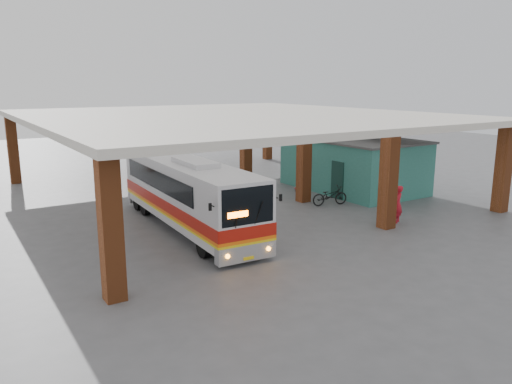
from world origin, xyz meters
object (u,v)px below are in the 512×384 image
object	(u,v)px
red_chair	(300,186)
coach_bus	(188,194)
motorcycle	(330,196)
pedestrian	(398,204)

from	to	relation	value
red_chair	coach_bus	bearing A→B (deg)	-173.87
coach_bus	red_chair	distance (m)	9.66
motorcycle	pedestrian	world-z (taller)	pedestrian
pedestrian	motorcycle	bearing A→B (deg)	-116.31
coach_bus	motorcycle	size ratio (longest dim) A/B	5.67
motorcycle	red_chair	world-z (taller)	motorcycle
motorcycle	red_chair	xyz separation A→B (m)	(0.78, 3.62, -0.19)
motorcycle	pedestrian	xyz separation A→B (m)	(0.42, -4.23, 0.35)
coach_bus	motorcycle	distance (m)	8.18
motorcycle	coach_bus	bearing A→B (deg)	103.96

